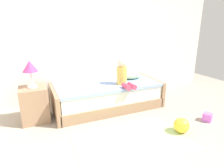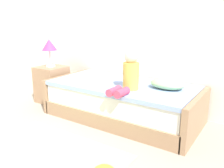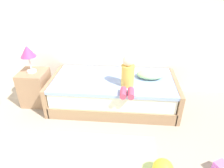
# 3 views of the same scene
# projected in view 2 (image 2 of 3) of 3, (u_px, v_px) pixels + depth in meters

# --- Properties ---
(wall_rear) EXTENTS (7.20, 0.10, 2.90)m
(wall_rear) POSITION_uv_depth(u_px,v_px,m) (106.00, 13.00, 3.81)
(wall_rear) COLOR silver
(wall_rear) RESTS_ON ground
(bed) EXTENTS (2.11, 1.00, 0.50)m
(bed) POSITION_uv_depth(u_px,v_px,m) (122.00, 101.00, 3.28)
(bed) COLOR #997556
(bed) RESTS_ON ground
(nightstand) EXTENTS (0.44, 0.44, 0.60)m
(nightstand) POSITION_uv_depth(u_px,v_px,m) (52.00, 84.00, 3.95)
(nightstand) COLOR #997556
(nightstand) RESTS_ON ground
(table_lamp) EXTENTS (0.24, 0.24, 0.45)m
(table_lamp) POSITION_uv_depth(u_px,v_px,m) (49.00, 46.00, 3.78)
(table_lamp) COLOR silver
(table_lamp) RESTS_ON nightstand
(child_figure) EXTENTS (0.20, 0.51, 0.50)m
(child_figure) POSITION_uv_depth(u_px,v_px,m) (129.00, 74.00, 2.85)
(child_figure) COLOR gold
(child_figure) RESTS_ON bed
(pillow) EXTENTS (0.44, 0.30, 0.13)m
(pillow) POSITION_uv_depth(u_px,v_px,m) (167.00, 84.00, 2.96)
(pillow) COLOR #99CC8C
(pillow) RESTS_ON bed
(area_rug) EXTENTS (1.60, 1.10, 0.01)m
(area_rug) POSITION_uv_depth(u_px,v_px,m) (43.00, 156.00, 2.37)
(area_rug) COLOR #B2D189
(area_rug) RESTS_ON ground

